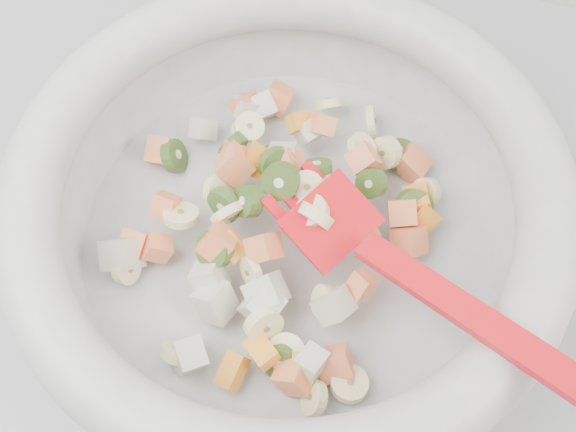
% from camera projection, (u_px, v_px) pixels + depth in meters
% --- Properties ---
extents(counter, '(2.00, 0.60, 0.90)m').
position_uv_depth(counter, '(231.00, 348.00, 0.99)').
color(counter, gray).
rests_on(counter, ground).
extents(mixing_bowl, '(0.42, 0.39, 0.13)m').
position_uv_depth(mixing_bowl, '(288.00, 208.00, 0.51)').
color(mixing_bowl, silver).
rests_on(mixing_bowl, counter).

